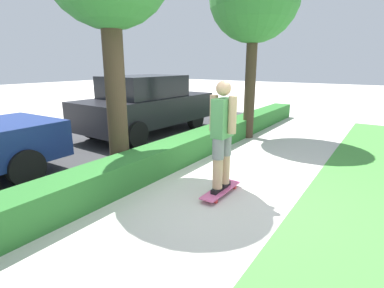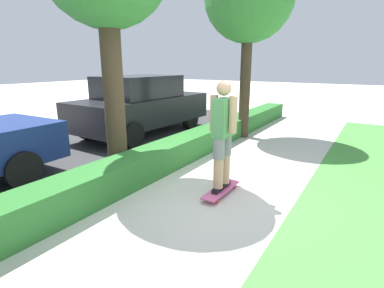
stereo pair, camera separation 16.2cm
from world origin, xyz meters
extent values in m
plane|color=beige|center=(0.00, 0.00, 0.00)|extent=(60.00, 60.00, 0.00)
cube|color=#38383A|center=(0.00, 4.20, 0.00)|extent=(15.78, 5.00, 0.01)
cube|color=#2D702D|center=(0.00, 1.60, 0.25)|extent=(15.78, 0.60, 0.50)
cube|color=#DB5B93|center=(0.10, 0.09, 0.08)|extent=(0.94, 0.24, 0.02)
cylinder|color=red|center=(0.42, 0.00, 0.03)|extent=(0.07, 0.04, 0.07)
cylinder|color=red|center=(0.42, 0.18, 0.03)|extent=(0.07, 0.04, 0.07)
cylinder|color=red|center=(-0.22, 0.00, 0.03)|extent=(0.07, 0.04, 0.07)
cylinder|color=red|center=(-0.22, 0.18, 0.03)|extent=(0.07, 0.04, 0.07)
cube|color=black|center=(-0.02, 0.09, 0.12)|extent=(0.26, 0.09, 0.07)
cylinder|color=tan|center=(-0.02, 0.09, 0.55)|extent=(0.15, 0.15, 0.79)
cylinder|color=gray|center=(-0.02, 0.09, 0.79)|extent=(0.18, 0.18, 0.31)
cube|color=black|center=(0.22, 0.09, 0.12)|extent=(0.26, 0.09, 0.07)
cylinder|color=tan|center=(0.22, 0.09, 0.55)|extent=(0.15, 0.15, 0.79)
cylinder|color=gray|center=(0.22, 0.09, 0.79)|extent=(0.18, 0.18, 0.31)
cube|color=#519356|center=(0.10, 0.09, 1.23)|extent=(0.38, 0.21, 0.58)
cylinder|color=tan|center=(0.10, -0.07, 1.29)|extent=(0.12, 0.12, 0.55)
cylinder|color=tan|center=(0.10, 0.24, 1.29)|extent=(0.12, 0.12, 0.55)
sphere|color=tan|center=(0.10, 0.09, 1.67)|extent=(0.22, 0.22, 0.22)
cylinder|color=#423323|center=(-0.15, 2.08, 1.51)|extent=(0.35, 0.35, 3.03)
cylinder|color=#423323|center=(3.92, 1.31, 1.52)|extent=(0.29, 0.29, 3.04)
cylinder|color=black|center=(-1.41, 3.01, 0.32)|extent=(0.63, 0.21, 0.63)
cube|color=black|center=(2.72, 3.96, 0.71)|extent=(4.35, 1.90, 0.76)
cube|color=black|center=(2.59, 3.96, 1.39)|extent=(2.28, 1.62, 0.60)
cylinder|color=black|center=(4.04, 3.15, 0.33)|extent=(0.66, 0.21, 0.66)
cylinder|color=black|center=(4.04, 4.77, 0.33)|extent=(0.66, 0.21, 0.66)
cylinder|color=black|center=(1.39, 3.15, 0.33)|extent=(0.66, 0.21, 0.66)
cylinder|color=black|center=(1.39, 4.77, 0.33)|extent=(0.66, 0.21, 0.66)
camera|label=1|loc=(-3.80, -1.98, 2.02)|focal=28.00mm
camera|label=2|loc=(-3.89, -1.85, 2.02)|focal=28.00mm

